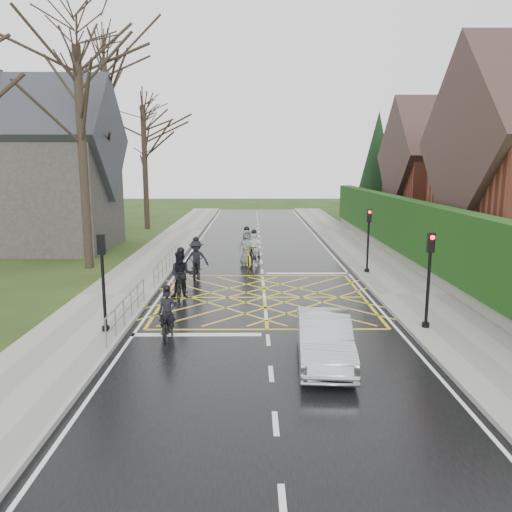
{
  "coord_description": "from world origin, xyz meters",
  "views": [
    {
      "loc": [
        -0.47,
        -19.55,
        5.3
      ],
      "look_at": [
        -0.33,
        2.24,
        1.3
      ],
      "focal_mm": 35.0,
      "sensor_mm": 36.0,
      "label": 1
    }
  ],
  "objects_px": {
    "cyclist_rear": "(167,320)",
    "cyclist_front": "(254,253)",
    "cyclist_mid": "(196,263)",
    "cyclist_lead": "(247,252)",
    "car": "(324,339)",
    "cyclist_back": "(181,279)"
  },
  "relations": [
    {
      "from": "cyclist_back",
      "to": "car",
      "type": "bearing_deg",
      "value": -53.59
    },
    {
      "from": "cyclist_back",
      "to": "cyclist_mid",
      "type": "distance_m",
      "value": 3.7
    },
    {
      "from": "cyclist_lead",
      "to": "cyclist_mid",
      "type": "bearing_deg",
      "value": -140.13
    },
    {
      "from": "cyclist_back",
      "to": "car",
      "type": "distance_m",
      "value": 8.17
    },
    {
      "from": "cyclist_rear",
      "to": "cyclist_front",
      "type": "relative_size",
      "value": 0.85
    },
    {
      "from": "cyclist_rear",
      "to": "cyclist_mid",
      "type": "height_order",
      "value": "cyclist_mid"
    },
    {
      "from": "cyclist_rear",
      "to": "cyclist_mid",
      "type": "distance_m",
      "value": 8.24
    },
    {
      "from": "cyclist_back",
      "to": "cyclist_lead",
      "type": "xyz_separation_m",
      "value": [
        2.54,
        6.61,
        -0.06
      ]
    },
    {
      "from": "cyclist_rear",
      "to": "cyclist_front",
      "type": "bearing_deg",
      "value": 72.5
    },
    {
      "from": "cyclist_lead",
      "to": "car",
      "type": "bearing_deg",
      "value": -91.52
    },
    {
      "from": "cyclist_lead",
      "to": "car",
      "type": "distance_m",
      "value": 13.42
    },
    {
      "from": "cyclist_mid",
      "to": "cyclist_front",
      "type": "distance_m",
      "value": 3.9
    },
    {
      "from": "cyclist_mid",
      "to": "cyclist_front",
      "type": "relative_size",
      "value": 1.0
    },
    {
      "from": "cyclist_lead",
      "to": "cyclist_back",
      "type": "bearing_deg",
      "value": -122.19
    },
    {
      "from": "cyclist_back",
      "to": "cyclist_lead",
      "type": "distance_m",
      "value": 7.09
    },
    {
      "from": "cyclist_lead",
      "to": "car",
      "type": "height_order",
      "value": "cyclist_lead"
    },
    {
      "from": "cyclist_rear",
      "to": "cyclist_back",
      "type": "bearing_deg",
      "value": 88.93
    },
    {
      "from": "cyclist_back",
      "to": "cyclist_front",
      "type": "relative_size",
      "value": 1.03
    },
    {
      "from": "cyclist_front",
      "to": "cyclist_rear",
      "type": "bearing_deg",
      "value": -84.89
    },
    {
      "from": "cyclist_front",
      "to": "car",
      "type": "relative_size",
      "value": 0.51
    },
    {
      "from": "car",
      "to": "cyclist_front",
      "type": "bearing_deg",
      "value": 101.58
    },
    {
      "from": "cyclist_rear",
      "to": "cyclist_lead",
      "type": "relative_size",
      "value": 0.76
    }
  ]
}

